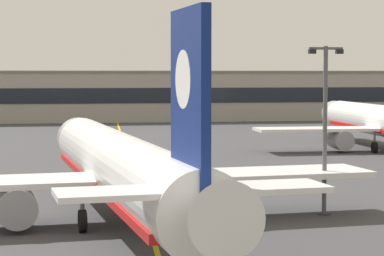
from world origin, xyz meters
name	(u,v)px	position (x,y,z in m)	size (l,w,h in m)	color
taxiway_centreline	(134,178)	(0.00, 30.00, 0.00)	(0.30, 180.00, 0.01)	yellow
airliner_foreground	(122,168)	(-2.69, 9.14, 3.37)	(32.32, 41.52, 11.65)	white
apron_lamp_post	(325,126)	(10.35, 10.33, 5.66)	(2.24, 0.90, 10.74)	#515156
safety_cone_by_nose_gear	(118,181)	(-1.67, 26.45, 0.26)	(0.44, 0.44, 0.55)	orange
terminal_building	(117,96)	(4.54, 113.62, 4.77)	(122.20, 12.40, 9.52)	#9E998E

